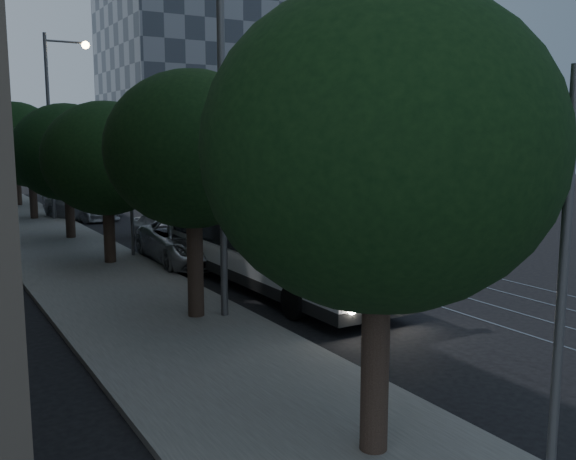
# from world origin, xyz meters

# --- Properties ---
(ground) EXTENTS (120.00, 120.00, 0.00)m
(ground) POSITION_xyz_m (0.00, 0.00, 0.00)
(ground) COLOR black
(ground) RESTS_ON ground
(sidewalk) EXTENTS (5.00, 90.00, 0.15)m
(sidewalk) POSITION_xyz_m (-7.50, 20.00, 0.07)
(sidewalk) COLOR slate
(sidewalk) RESTS_ON ground
(tram_rails) EXTENTS (4.52, 90.00, 0.02)m
(tram_rails) POSITION_xyz_m (2.50, 20.00, 0.01)
(tram_rails) COLOR gray
(tram_rails) RESTS_ON ground
(overhead_wires) EXTENTS (2.23, 90.00, 6.00)m
(overhead_wires) POSITION_xyz_m (-4.97, 20.00, 3.47)
(overhead_wires) COLOR black
(overhead_wires) RESTS_ON ground
(building_distant_right) EXTENTS (22.00, 18.00, 24.00)m
(building_distant_right) POSITION_xyz_m (18.00, 55.00, 12.00)
(building_distant_right) COLOR #3C424C
(building_distant_right) RESTS_ON ground
(trolleybus) EXTENTS (2.74, 12.40, 5.63)m
(trolleybus) POSITION_xyz_m (-2.90, 3.15, 1.70)
(trolleybus) COLOR white
(trolleybus) RESTS_ON ground
(pickup_silver) EXTENTS (3.17, 6.28, 1.70)m
(pickup_silver) POSITION_xyz_m (-3.71, 8.00, 0.85)
(pickup_silver) COLOR #ABADB3
(pickup_silver) RESTS_ON ground
(car_white_a) EXTENTS (2.09, 4.08, 1.33)m
(car_white_a) POSITION_xyz_m (-2.70, 14.00, 0.66)
(car_white_a) COLOR silver
(car_white_a) RESTS_ON ground
(car_white_b) EXTENTS (4.09, 5.75, 1.55)m
(car_white_b) POSITION_xyz_m (-4.30, 23.48, 0.77)
(car_white_b) COLOR silver
(car_white_b) RESTS_ON ground
(car_white_c) EXTENTS (2.06, 3.89, 1.22)m
(car_white_c) POSITION_xyz_m (-2.70, 25.35, 0.61)
(car_white_c) COLOR #BABBBF
(car_white_c) RESTS_ON ground
(car_white_d) EXTENTS (2.32, 4.38, 1.42)m
(car_white_d) POSITION_xyz_m (-2.76, 29.77, 0.71)
(car_white_d) COLOR silver
(car_white_d) RESTS_ON ground
(tree_0) EXTENTS (5.35, 5.35, 7.26)m
(tree_0) POSITION_xyz_m (-7.00, -8.03, 4.84)
(tree_0) COLOR black
(tree_0) RESTS_ON ground
(tree_1) EXTENTS (4.64, 4.64, 6.76)m
(tree_1) POSITION_xyz_m (-6.50, 0.41, 4.66)
(tree_1) COLOR black
(tree_1) RESTS_ON ground
(tree_2) EXTENTS (4.81, 4.81, 6.32)m
(tree_2) POSITION_xyz_m (-6.50, 9.05, 4.15)
(tree_2) COLOR black
(tree_2) RESTS_ON ground
(tree_3) EXTENTS (5.09, 5.09, 6.51)m
(tree_3) POSITION_xyz_m (-6.50, 16.00, 4.21)
(tree_3) COLOR black
(tree_3) RESTS_ON ground
(tree_4) EXTENTS (4.02, 4.02, 5.61)m
(tree_4) POSITION_xyz_m (-6.80, 24.41, 3.78)
(tree_4) COLOR black
(tree_4) RESTS_ON ground
(tree_5) EXTENTS (5.72, 5.72, 7.29)m
(tree_5) POSITION_xyz_m (-6.50, 32.59, 4.71)
(tree_5) COLOR black
(tree_5) RESTS_ON ground
(streetlamp_near) EXTENTS (2.60, 0.44, 10.85)m
(streetlamp_near) POSITION_xyz_m (-5.38, 0.07, 6.49)
(streetlamp_near) COLOR #5D5D5F
(streetlamp_near) RESTS_ON ground
(streetlamp_far) EXTENTS (2.58, 0.44, 10.76)m
(streetlamp_far) POSITION_xyz_m (-5.38, 23.75, 6.44)
(streetlamp_far) COLOR #5D5D5F
(streetlamp_far) RESTS_ON ground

